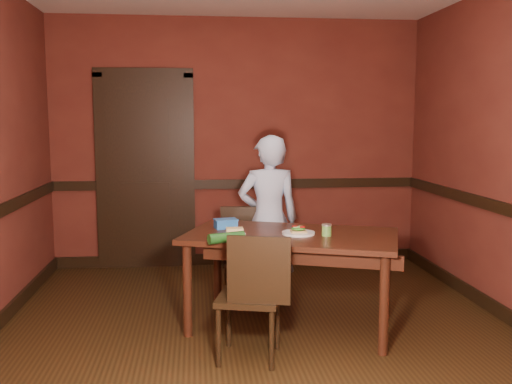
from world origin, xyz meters
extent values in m
cube|color=black|center=(0.00, 0.00, 0.00)|extent=(4.00, 4.50, 0.01)
cube|color=#5B241B|center=(0.00, 2.25, 1.35)|extent=(4.00, 0.02, 2.70)
cube|color=#5B241B|center=(0.00, -2.25, 1.35)|extent=(4.00, 0.02, 2.70)
cube|color=black|center=(0.00, 2.23, 0.90)|extent=(4.00, 0.03, 0.10)
cube|color=black|center=(0.00, 2.23, 0.06)|extent=(4.00, 0.03, 0.12)
cube|color=black|center=(-1.00, 2.21, 1.02)|extent=(0.85, 0.04, 2.05)
cube|color=black|center=(-1.48, 2.23, 1.02)|extent=(0.10, 0.06, 2.15)
cube|color=black|center=(-0.52, 2.23, 1.02)|extent=(0.10, 0.06, 2.15)
cube|color=black|center=(-1.00, 2.23, 2.10)|extent=(1.05, 0.06, 0.10)
cube|color=black|center=(0.26, 0.22, 0.37)|extent=(1.79, 1.38, 0.74)
imported|color=#A8BDDA|center=(0.17, 0.87, 0.74)|extent=(0.56, 0.38, 1.48)
cylinder|color=white|center=(0.31, 0.19, 0.75)|extent=(0.25, 0.25, 0.01)
cube|color=tan|center=(0.31, 0.19, 0.76)|extent=(0.12, 0.11, 0.02)
ellipsoid|color=#348D28|center=(0.31, 0.19, 0.79)|extent=(0.11, 0.10, 0.02)
cylinder|color=#BC0D0C|center=(0.28, 0.20, 0.80)|extent=(0.04, 0.04, 0.01)
cylinder|color=#BC0D0C|center=(0.34, 0.18, 0.80)|extent=(0.04, 0.04, 0.01)
cylinder|color=#8BBE66|center=(0.28, 0.17, 0.80)|extent=(0.03, 0.03, 0.01)
cylinder|color=#8BBE66|center=(0.33, 0.21, 0.80)|extent=(0.03, 0.03, 0.01)
cylinder|color=#8BBE66|center=(0.31, 0.19, 0.80)|extent=(0.03, 0.03, 0.01)
cylinder|color=#5A963C|center=(0.51, 0.11, 0.78)|extent=(0.07, 0.07, 0.08)
cylinder|color=silver|center=(0.51, 0.11, 0.83)|extent=(0.08, 0.08, 0.01)
cylinder|color=white|center=(-0.18, 0.22, 0.75)|extent=(0.17, 0.17, 0.01)
cube|color=#E1CA78|center=(-0.18, 0.22, 0.77)|extent=(0.13, 0.08, 0.04)
cube|color=blue|center=(-0.23, 0.49, 0.78)|extent=(0.19, 0.15, 0.07)
cube|color=blue|center=(-0.23, 0.49, 0.81)|extent=(0.20, 0.16, 0.01)
cylinder|color=#194617|center=(-0.25, -0.06, 0.78)|extent=(0.27, 0.17, 0.07)
camera|label=1|loc=(-0.47, -4.00, 1.61)|focal=40.00mm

